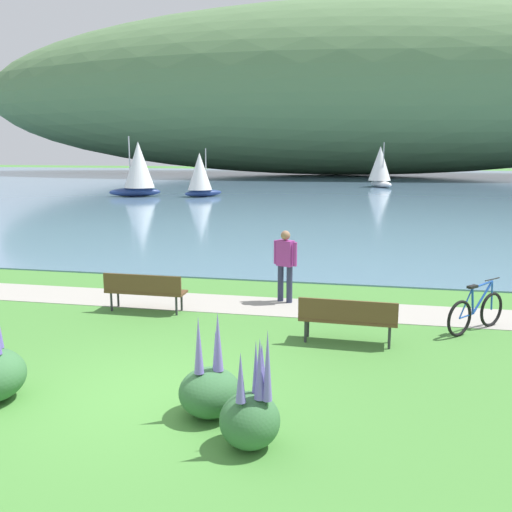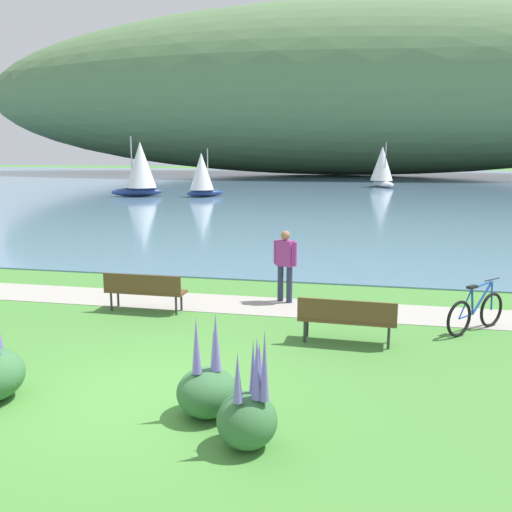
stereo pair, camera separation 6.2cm
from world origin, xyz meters
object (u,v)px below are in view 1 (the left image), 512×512
(park_bench_further_along, at_px, (348,317))
(sailboat_mid_bay, at_px, (200,174))
(park_bench_near_camera, at_px, (145,289))
(sailboat_toward_hillside, at_px, (380,166))
(bicycle_leaning_near_bench, at_px, (476,312))
(sailboat_far_off, at_px, (138,168))
(person_at_shoreline, at_px, (285,262))

(park_bench_further_along, bearing_deg, sailboat_mid_bay, 111.83)
(park_bench_near_camera, height_order, park_bench_further_along, same)
(park_bench_near_camera, height_order, sailboat_toward_hillside, sailboat_toward_hillside)
(sailboat_toward_hillside, bearing_deg, bicycle_leaning_near_bench, -88.43)
(sailboat_far_off, bearing_deg, person_at_shoreline, -60.58)
(sailboat_mid_bay, xyz_separation_m, sailboat_toward_hillside, (13.14, 13.22, 0.26))
(person_at_shoreline, height_order, sailboat_toward_hillside, sailboat_toward_hillside)
(park_bench_near_camera, bearing_deg, park_bench_further_along, -14.95)
(park_bench_near_camera, distance_m, bicycle_leaning_near_bench, 6.95)
(person_at_shoreline, relative_size, sailboat_mid_bay, 0.49)
(sailboat_far_off, bearing_deg, bicycle_leaning_near_bench, -55.73)
(sailboat_far_off, bearing_deg, park_bench_further_along, -60.45)
(bicycle_leaning_near_bench, relative_size, person_at_shoreline, 0.77)
(bicycle_leaning_near_bench, height_order, sailboat_mid_bay, sailboat_mid_bay)
(person_at_shoreline, xyz_separation_m, sailboat_mid_bay, (-10.26, 26.89, 0.71))
(park_bench_near_camera, relative_size, bicycle_leaning_near_bench, 1.37)
(park_bench_near_camera, bearing_deg, sailboat_far_off, 113.26)
(park_bench_further_along, bearing_deg, sailboat_toward_hillside, 88.21)
(sailboat_mid_bay, distance_m, sailboat_far_off, 4.63)
(park_bench_near_camera, relative_size, park_bench_further_along, 0.99)
(sailboat_toward_hillside, bearing_deg, park_bench_near_camera, -97.97)
(person_at_shoreline, bearing_deg, park_bench_near_camera, -154.41)
(person_at_shoreline, relative_size, sailboat_far_off, 0.39)
(park_bench_near_camera, bearing_deg, bicycle_leaning_near_bench, 0.29)
(park_bench_further_along, relative_size, sailboat_toward_hillside, 0.45)
(sailboat_toward_hillside, bearing_deg, person_at_shoreline, -94.11)
(park_bench_further_along, distance_m, sailboat_far_off, 33.27)
(park_bench_further_along, relative_size, bicycle_leaning_near_bench, 1.38)
(bicycle_leaning_near_bench, relative_size, sailboat_mid_bay, 0.37)
(bicycle_leaning_near_bench, xyz_separation_m, sailboat_toward_hillside, (-1.13, 41.48, 1.55))
(sailboat_toward_hillside, bearing_deg, sailboat_mid_bay, -134.83)
(sailboat_mid_bay, bearing_deg, park_bench_near_camera, -75.47)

